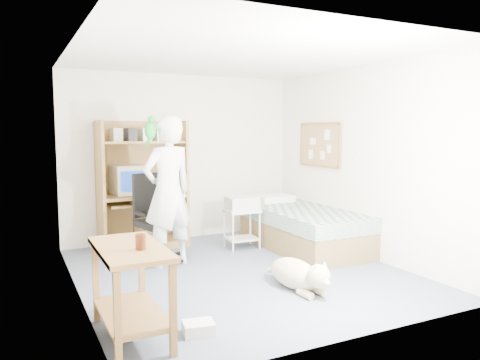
{
  "coord_description": "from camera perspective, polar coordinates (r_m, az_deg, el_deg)",
  "views": [
    {
      "loc": [
        -2.37,
        -4.82,
        1.66
      ],
      "look_at": [
        0.18,
        0.35,
        1.05
      ],
      "focal_mm": 35.0,
      "sensor_mm": 36.0,
      "label": 1
    }
  ],
  "objects": [
    {
      "name": "floor",
      "position": [
        5.62,
        -0.08,
        -11.14
      ],
      "size": [
        4.0,
        4.0,
        0.0
      ],
      "primitive_type": "plane",
      "color": "#4E5A6A",
      "rests_on": "ground"
    },
    {
      "name": "wall_back",
      "position": [
        7.23,
        -7.09,
        2.74
      ],
      "size": [
        3.6,
        0.02,
        2.5
      ],
      "primitive_type": "cube",
      "color": "silver",
      "rests_on": "floor"
    },
    {
      "name": "wall_right",
      "position": [
        6.38,
        14.59,
        2.16
      ],
      "size": [
        0.02,
        4.0,
        2.5
      ],
      "primitive_type": "cube",
      "color": "silver",
      "rests_on": "floor"
    },
    {
      "name": "wall_left",
      "position": [
        4.87,
        -19.46,
        0.88
      ],
      "size": [
        0.02,
        4.0,
        2.5
      ],
      "primitive_type": "cube",
      "color": "silver",
      "rests_on": "floor"
    },
    {
      "name": "ceiling",
      "position": [
        5.44,
        -0.09,
        14.94
      ],
      "size": [
        3.6,
        4.0,
        0.02
      ],
      "primitive_type": "cube",
      "color": "white",
      "rests_on": "wall_back"
    },
    {
      "name": "computer_hutch",
      "position": [
        6.82,
        -11.89,
        -1.16
      ],
      "size": [
        1.2,
        0.63,
        1.8
      ],
      "color": "brown",
      "rests_on": "floor"
    },
    {
      "name": "bed",
      "position": [
        6.7,
        7.64,
        -5.83
      ],
      "size": [
        1.02,
        2.02,
        0.66
      ],
      "color": "brown",
      "rests_on": "floor"
    },
    {
      "name": "side_desk",
      "position": [
        3.89,
        -13.17,
        -11.55
      ],
      "size": [
        0.5,
        1.0,
        0.75
      ],
      "color": "brown",
      "rests_on": "floor"
    },
    {
      "name": "corkboard",
      "position": [
        7.06,
        9.68,
        4.25
      ],
      "size": [
        0.04,
        0.94,
        0.66
      ],
      "color": "#9B7745",
      "rests_on": "wall_right"
    },
    {
      "name": "office_chair",
      "position": [
        6.12,
        -10.16,
        -5.99
      ],
      "size": [
        0.62,
        0.63,
        1.1
      ],
      "rotation": [
        0.0,
        0.0,
        0.27
      ],
      "color": "black",
      "rests_on": "floor"
    },
    {
      "name": "person",
      "position": [
        5.76,
        -8.77,
        -1.44
      ],
      "size": [
        0.76,
        0.6,
        1.83
      ],
      "primitive_type": "imported",
      "rotation": [
        0.0,
        0.0,
        3.41
      ],
      "color": "white",
      "rests_on": "floor"
    },
    {
      "name": "parrot",
      "position": [
        5.67,
        -10.86,
        6.12
      ],
      "size": [
        0.13,
        0.23,
        0.37
      ],
      "rotation": [
        0.0,
        0.0,
        0.27
      ],
      "color": "#138522",
      "rests_on": "person"
    },
    {
      "name": "dog",
      "position": [
        5.02,
        7.07,
        -11.29
      ],
      "size": [
        0.39,
        1.03,
        0.38
      ],
      "rotation": [
        0.0,
        0.0,
        0.09
      ],
      "color": "tan",
      "rests_on": "floor"
    },
    {
      "name": "printer_cart",
      "position": [
        6.62,
        0.24,
        -5.21
      ],
      "size": [
        0.48,
        0.39,
        0.55
      ],
      "rotation": [
        0.0,
        0.0,
        -0.04
      ],
      "color": "silver",
      "rests_on": "floor"
    },
    {
      "name": "printer",
      "position": [
        6.57,
        0.24,
        -2.84
      ],
      "size": [
        0.43,
        0.34,
        0.18
      ],
      "primitive_type": "cube",
      "rotation": [
        0.0,
        0.0,
        -0.04
      ],
      "color": "beige",
      "rests_on": "printer_cart"
    },
    {
      "name": "crt_monitor",
      "position": [
        6.76,
        -13.46,
        0.05
      ],
      "size": [
        0.46,
        0.49,
        0.41
      ],
      "rotation": [
        0.0,
        0.0,
        0.08
      ],
      "color": "beige",
      "rests_on": "computer_hutch"
    },
    {
      "name": "keyboard",
      "position": [
        6.7,
        -11.17,
        -2.58
      ],
      "size": [
        0.46,
        0.21,
        0.03
      ],
      "primitive_type": "cube",
      "rotation": [
        0.0,
        0.0,
        0.11
      ],
      "color": "beige",
      "rests_on": "computer_hutch"
    },
    {
      "name": "pencil_cup",
      "position": [
        6.82,
        -8.96,
        -1.11
      ],
      "size": [
        0.08,
        0.08,
        0.12
      ],
      "primitive_type": "cylinder",
      "color": "gold",
      "rests_on": "computer_hutch"
    },
    {
      "name": "drink_glass",
      "position": [
        3.69,
        -12.03,
        -7.4
      ],
      "size": [
        0.08,
        0.08,
        0.12
      ],
      "primitive_type": "cylinder",
      "color": "#3C1A09",
      "rests_on": "side_desk"
    },
    {
      "name": "floor_box_a",
      "position": [
        4.03,
        -5.07,
        -17.53
      ],
      "size": [
        0.28,
        0.24,
        0.1
      ],
      "primitive_type": "cube",
      "rotation": [
        0.0,
        0.0,
        -0.18
      ],
      "color": "silver",
      "rests_on": "floor"
    },
    {
      "name": "floor_box_b",
      "position": [
        4.1,
        -12.48,
        -17.33
      ],
      "size": [
        0.22,
        0.25,
        0.08
      ],
      "primitive_type": "cube",
      "rotation": [
        0.0,
        0.0,
        0.21
      ],
      "color": "#B5B4AF",
      "rests_on": "floor"
    }
  ]
}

